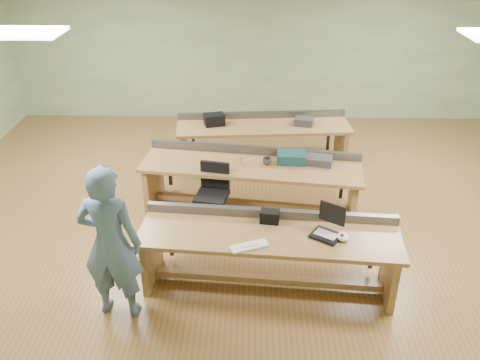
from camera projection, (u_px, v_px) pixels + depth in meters
The scene contains 21 objects.
floor at pixel (256, 216), 7.49m from camera, with size 10.00×10.00×0.00m, color brown.
ceiling at pixel (260, 4), 6.06m from camera, with size 10.00×10.00×0.00m, color silver.
wall_back at pixel (256, 48), 10.30m from camera, with size 10.00×0.04×3.00m, color #9CB88B.
wall_front at pixel (264, 352), 3.26m from camera, with size 10.00×0.04×3.00m, color #9CB88B.
fluor_panels at pixel (260, 6), 6.08m from camera, with size 6.20×3.50×0.03m.
workbench_front at pixel (269, 246), 5.88m from camera, with size 3.04×1.04×0.86m.
workbench_mid at pixel (251, 175), 7.42m from camera, with size 3.26×1.28×0.86m.
workbench_back at pixel (263, 135), 8.74m from camera, with size 2.99×1.01×0.86m.
person at pixel (111, 244), 5.31m from camera, with size 0.67×0.44×1.83m, color slate.
laptop_base at pixel (326, 236), 5.69m from camera, with size 0.31×0.26×0.03m, color black.
laptop_screen at pixel (332, 213), 5.67m from camera, with size 0.31×0.02×0.25m, color black.
keyboard at pixel (249, 246), 5.52m from camera, with size 0.42×0.14×0.02m, color silver.
trackball_mouse at pixel (343, 237), 5.64m from camera, with size 0.14×0.16×0.07m, color white.
camera_bag at pixel (270, 216), 5.94m from camera, with size 0.22×0.14×0.15m, color black.
task_chair at pixel (213, 203), 7.15m from camera, with size 0.58×0.58×0.91m.
parts_bin_teal at pixel (291, 157), 7.35m from camera, with size 0.41×0.31×0.14m, color #13383F.
parts_bin_grey at pixel (318, 160), 7.30m from camera, with size 0.41×0.26×0.11m, color #313133.
mug at pixel (267, 161), 7.29m from camera, with size 0.13×0.13×0.10m, color #313133.
drinks_can at pixel (241, 162), 7.24m from camera, with size 0.07×0.07×0.13m, color silver.
storage_box_back at pixel (214, 120), 8.59m from camera, with size 0.33×0.24×0.19m, color black.
tray_back at pixel (304, 121), 8.60m from camera, with size 0.31×0.23×0.12m, color #313133.
Camera 1 is at (-0.10, -6.34, 4.02)m, focal length 38.00 mm.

